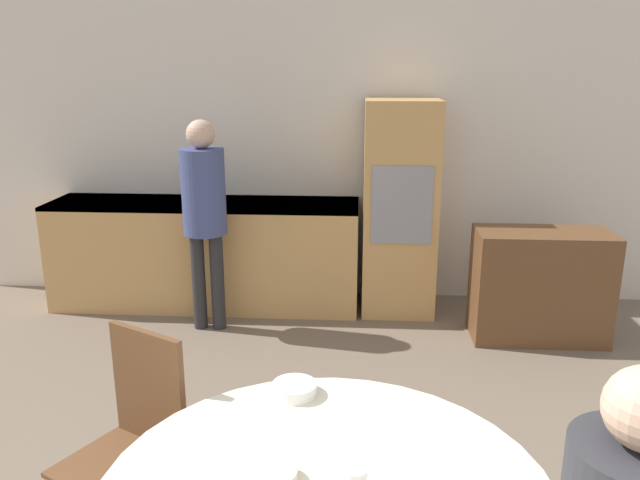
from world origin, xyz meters
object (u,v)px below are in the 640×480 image
object	(u,v)px
chair_far_left	(135,435)
person_standing	(204,203)
bowl_centre	(271,476)
bowl_near	(294,389)
oven_unit	(399,208)
sideboard	(540,285)

from	to	relation	value
chair_far_left	person_standing	distance (m)	2.32
chair_far_left	bowl_centre	xyz separation A→B (m)	(0.63, -0.52, 0.22)
person_standing	bowl_near	distance (m)	2.43
oven_unit	sideboard	size ratio (longest dim) A/B	1.78
bowl_near	oven_unit	bearing A→B (deg)	78.44
oven_unit	bowl_near	size ratio (longest dim) A/B	9.80
oven_unit	sideboard	bearing A→B (deg)	-27.38
bowl_centre	sideboard	bearing A→B (deg)	60.10
oven_unit	bowl_near	xyz separation A→B (m)	(-0.56, -2.76, -0.10)
sideboard	bowl_centre	distance (m)	3.21
chair_far_left	bowl_near	world-z (taller)	chair_far_left
oven_unit	chair_far_left	bearing A→B (deg)	-113.59
chair_far_left	bowl_near	bearing A→B (deg)	29.65
oven_unit	bowl_centre	distance (m)	3.34
oven_unit	chair_far_left	size ratio (longest dim) A/B	1.80
bowl_centre	bowl_near	bearing A→B (deg)	88.09
sideboard	chair_far_left	bearing A→B (deg)	-134.61
sideboard	person_standing	bearing A→B (deg)	179.64
person_standing	chair_far_left	bearing A→B (deg)	-83.72
oven_unit	person_standing	world-z (taller)	oven_unit
sideboard	bowl_near	size ratio (longest dim) A/B	5.50
chair_far_left	person_standing	bearing A→B (deg)	124.67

